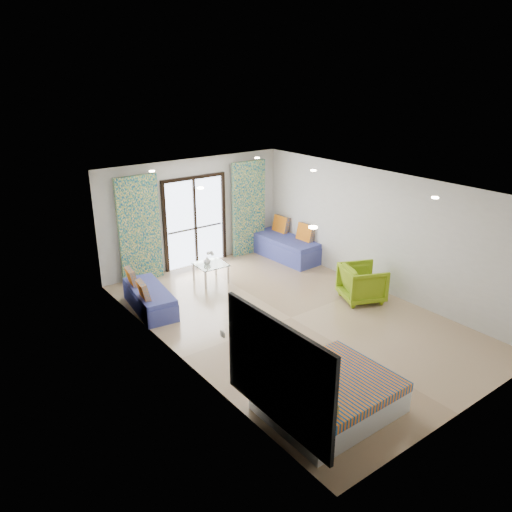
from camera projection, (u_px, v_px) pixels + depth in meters
floor at (291, 318)px, 10.06m from camera, size 5.00×7.50×0.01m
ceiling at (295, 186)px, 9.11m from camera, size 5.00×7.50×0.01m
wall_back at (194, 213)px, 12.40m from camera, size 5.00×0.01×2.70m
wall_front at (473, 332)px, 6.78m from camera, size 5.00×0.01×2.70m
wall_left at (177, 287)px, 8.18m from camera, size 0.01×7.50×2.70m
wall_right at (379, 231)px, 10.99m from camera, size 0.01×7.50×2.70m
balcony_door at (195, 217)px, 12.41m from camera, size 1.76×0.08×2.28m
balcony_rail at (195, 228)px, 12.52m from camera, size 1.52×0.03×0.04m
curtain_left at (139, 230)px, 11.43m from camera, size 1.00×0.10×2.50m
curtain_right at (249, 208)px, 13.17m from camera, size 1.00×0.10×2.50m
downlight_a at (313, 227)px, 6.84m from camera, size 0.12×0.12×0.02m
downlight_b at (435, 198)px, 8.41m from camera, size 0.12×0.12×0.02m
downlight_c at (200, 188)px, 9.09m from camera, size 0.12×0.12×0.02m
downlight_d at (313, 170)px, 10.66m from camera, size 0.12×0.12×0.02m
downlight_e at (152, 171)px, 10.58m from camera, size 0.12×0.12×0.02m
downlight_f at (257, 158)px, 12.15m from camera, size 0.12×0.12×0.02m
headboard at (277, 373)px, 6.40m from camera, size 0.06×2.10×1.50m
switch_plate at (223, 334)px, 7.33m from camera, size 0.02×0.10×0.10m
bed at (328, 395)px, 7.23m from camera, size 1.84×1.50×0.64m
daybed_left at (149, 298)px, 10.32m from camera, size 0.85×1.74×0.83m
daybed_right at (285, 246)px, 13.17m from camera, size 0.87×2.05×0.99m
coffee_table at (211, 266)px, 11.62m from camera, size 0.72×0.72×0.79m
vase at (207, 261)px, 11.55m from camera, size 0.19×0.20×0.18m
armchair at (362, 281)px, 10.69m from camera, size 1.05×1.08×0.87m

